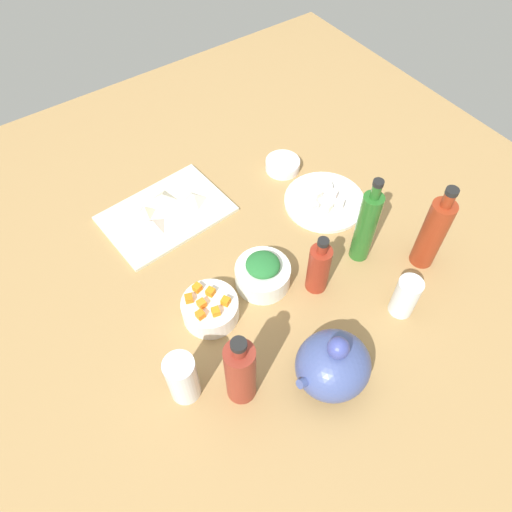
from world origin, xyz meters
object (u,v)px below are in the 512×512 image
teapot (333,365)px  drinking_glass_1 (405,297)px  plate_tofu (325,201)px  bottle_0 (366,226)px  bowl_carrots (210,309)px  bowl_greens (263,275)px  bottle_3 (240,372)px  cutting_board (166,214)px  bowl_small_side (283,165)px  bottle_2 (319,268)px  drinking_glass_0 (182,378)px  bottle_1 (433,233)px

teapot → drinking_glass_1: 25.46cm
plate_tofu → bottle_0: 22.50cm
bowl_carrots → bowl_greens: bearing=-177.9°
bowl_carrots → bottle_3: size_ratio=0.59×
cutting_board → bottle_3: (11.03, 54.12, 9.39)cm
plate_tofu → bowl_small_side: (1.39, -18.11, 0.96)cm
bowl_carrots → bottle_2: size_ratio=0.74×
bowl_carrots → drinking_glass_1: drinking_glass_1 is taller
teapot → drinking_glass_0: size_ratio=1.30×
plate_tofu → cutting_board: bearing=-29.1°
cutting_board → plate_tofu: 44.90cm
bottle_1 → bowl_small_side: bearing=-79.4°
plate_tofu → bottle_0: bottle_0 is taller
bottle_0 → cutting_board: bearing=-49.8°
plate_tofu → bottle_0: (4.49, 19.22, 10.80)cm
cutting_board → bowl_carrots: bowl_carrots is taller
bottle_0 → drinking_glass_0: bearing=6.4°
drinking_glass_0 → bottle_0: bearing=-173.6°
teapot → bottle_2: bottle_2 is taller
drinking_glass_1 → cutting_board: bearing=-61.9°
bottle_3 → drinking_glass_0: (9.90, -6.81, -3.05)cm
bowl_greens → bottle_1: 42.63cm
bottle_1 → drinking_glass_0: (67.79, -4.41, -4.17)cm
teapot → bottle_0: bearing=-142.5°
teapot → bottle_0: (-28.26, -21.66, 4.84)cm
bowl_carrots → teapot: (-13.05, 28.31, 3.80)cm
bottle_2 → bottle_3: (30.38, 11.90, 2.32)cm
bowl_carrots → drinking_glass_0: (14.37, 12.90, 4.07)cm
plate_tofu → drinking_glass_0: (60.16, 25.46, 6.24)cm
bowl_small_side → teapot: bearing=62.0°
plate_tofu → bowl_carrots: size_ratio=1.71×
drinking_glass_0 → bowl_carrots: bearing=-138.1°
bowl_carrots → drinking_glass_0: drinking_glass_0 is taller
cutting_board → bowl_carrots: bearing=79.2°
plate_tofu → bowl_greens: 32.61cm
bowl_carrots → bottle_0: bearing=170.8°
bowl_small_side → drinking_glass_1: (6.15, 55.54, 4.14)cm
cutting_board → bottle_3: 56.02cm
plate_tofu → teapot: teapot is taller
bottle_0 → drinking_glass_0: (55.67, 6.24, -4.56)cm
bowl_greens → drinking_glass_0: size_ratio=1.00×
bowl_greens → teapot: 29.21cm
teapot → bottle_3: bearing=-26.2°
bowl_greens → bottle_3: 29.32cm
teapot → bottle_3: (17.51, -8.60, 3.32)cm
cutting_board → bottle_2: (-19.35, 42.21, 7.08)cm
cutting_board → plate_tofu: plate_tofu is taller
drinking_glass_1 → bottle_3: bearing=-6.9°
bottle_3 → bottle_1: bearing=-177.6°
bowl_greens → bowl_small_side: (-28.84, -30.11, -1.45)cm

